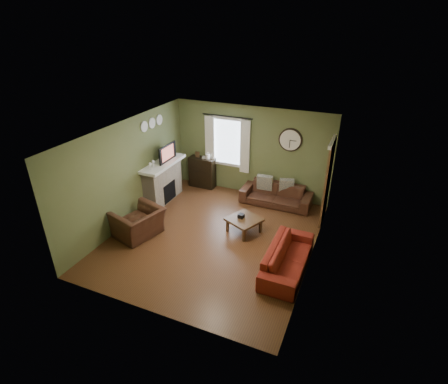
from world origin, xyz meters
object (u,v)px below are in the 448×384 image
at_px(bookshelf, 202,172).
at_px(coffee_table, 244,225).
at_px(sofa_red, 287,258).
at_px(sofa_brown, 276,195).
at_px(armchair, 138,223).

height_order(bookshelf, coffee_table, bookshelf).
xyz_separation_m(sofa_red, coffee_table, (-1.31, 0.95, -0.09)).
xyz_separation_m(sofa_brown, sofa_red, (0.99, -2.65, -0.01)).
distance_m(bookshelf, armchair, 3.04).
xyz_separation_m(sofa_brown, coffee_table, (-0.32, -1.70, -0.10)).
bearing_deg(bookshelf, coffee_table, -42.64).
relative_size(sofa_red, armchair, 1.81).
relative_size(sofa_brown, coffee_table, 2.75).
height_order(sofa_red, armchair, armchair).
xyz_separation_m(bookshelf, armchair, (-0.20, -3.03, -0.13)).
bearing_deg(armchair, sofa_brown, 152.83).
relative_size(bookshelf, coffee_table, 1.32).
relative_size(sofa_brown, armchair, 1.85).
bearing_deg(sofa_red, coffee_table, 54.16).
height_order(bookshelf, sofa_brown, bookshelf).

